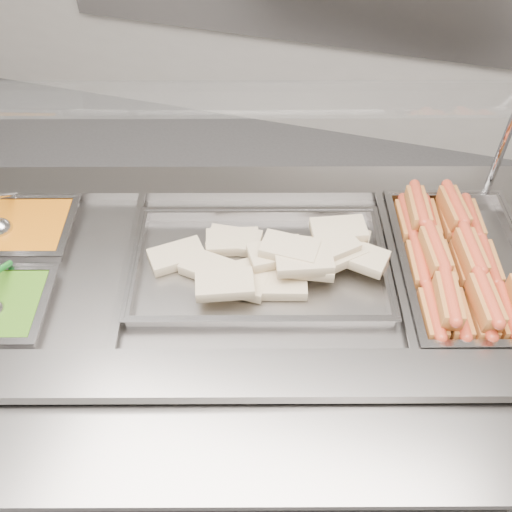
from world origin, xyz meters
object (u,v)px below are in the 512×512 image
(sneeze_guard, at_px, (236,101))
(pan_hotdogs, at_px, (461,271))
(ladle, at_px, (1,227))
(steam_counter, at_px, (241,353))
(pan_wraps, at_px, (260,268))

(sneeze_guard, bearing_deg, pan_hotdogs, -3.32)
(ladle, bearing_deg, steam_counter, 5.16)
(steam_counter, bearing_deg, pan_wraps, 15.96)
(steam_counter, xyz_separation_m, ladle, (-0.72, -0.07, 0.47))
(sneeze_guard, bearing_deg, steam_counter, -74.04)
(sneeze_guard, height_order, pan_wraps, sneeze_guard)
(ladle, bearing_deg, sneeze_guard, 23.28)
(steam_counter, distance_m, ladle, 0.86)
(pan_wraps, bearing_deg, sneeze_guard, 121.30)
(steam_counter, height_order, sneeze_guard, sneeze_guard)
(sneeze_guard, relative_size, pan_hotdogs, 2.68)
(steam_counter, relative_size, pan_wraps, 2.67)
(sneeze_guard, relative_size, pan_wraps, 2.18)
(pan_wraps, bearing_deg, pan_hotdogs, 15.96)
(sneeze_guard, distance_m, pan_hotdogs, 0.81)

